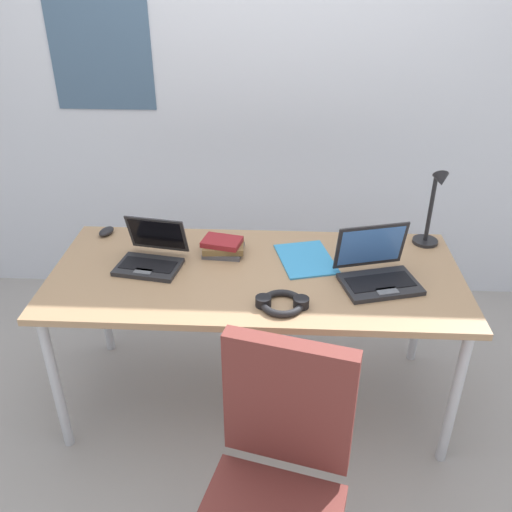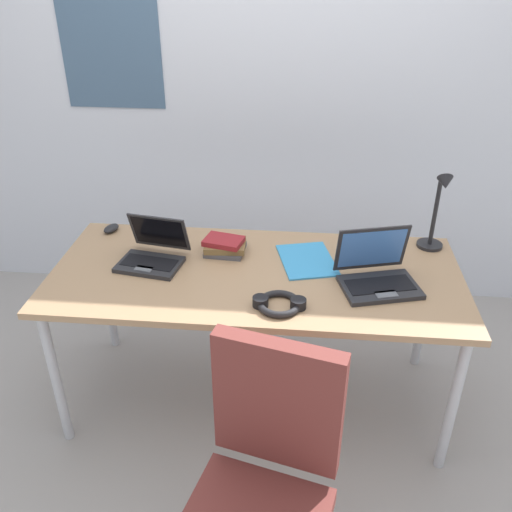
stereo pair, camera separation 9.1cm
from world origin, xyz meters
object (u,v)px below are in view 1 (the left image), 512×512
object	(u,v)px
laptop_front_right	(377,272)
cell_phone	(349,241)
desk_lamp	(433,208)
computer_mouse	(106,231)
paper_folder_front_left	(306,259)
laptop_far_corner	(151,256)
book_stack	(223,246)
headphones	(282,303)

from	to	relation	value
laptop_front_right	cell_phone	xyz separation A→B (m)	(-0.08, 0.35, -0.04)
desk_lamp	computer_mouse	xyz separation A→B (m)	(-1.56, 0.04, -0.18)
cell_phone	paper_folder_front_left	size ratio (longest dim) A/B	0.44
laptop_far_corner	cell_phone	size ratio (longest dim) A/B	2.30
desk_lamp	book_stack	distance (m)	0.98
paper_folder_front_left	cell_phone	bearing A→B (deg)	40.56
cell_phone	headphones	distance (m)	0.64
laptop_front_right	computer_mouse	xyz separation A→B (m)	(-1.27, 0.37, -0.03)
laptop_far_corner	headphones	bearing A→B (deg)	-26.92
book_stack	desk_lamp	bearing A→B (deg)	6.71
cell_phone	headphones	xyz separation A→B (m)	(-0.32, -0.55, 0.01)
book_stack	paper_folder_front_left	xyz separation A→B (m)	(0.38, -0.05, -0.03)
desk_lamp	cell_phone	size ratio (longest dim) A/B	2.94
cell_phone	headphones	bearing A→B (deg)	-93.55
computer_mouse	paper_folder_front_left	distance (m)	1.00
headphones	paper_folder_front_left	bearing A→B (deg)	74.29
laptop_front_right	paper_folder_front_left	xyz separation A→B (m)	(-0.29, 0.17, -0.04)
laptop_far_corner	computer_mouse	size ratio (longest dim) A/B	3.25
laptop_far_corner	laptop_front_right	bearing A→B (deg)	-5.41
headphones	computer_mouse	bearing A→B (deg)	146.75
desk_lamp	laptop_far_corner	world-z (taller)	desk_lamp
cell_phone	paper_folder_front_left	xyz separation A→B (m)	(-0.21, -0.18, -0.00)
laptop_front_right	computer_mouse	world-z (taller)	laptop_front_right
laptop_far_corner	computer_mouse	xyz separation A→B (m)	(-0.29, 0.27, -0.02)
computer_mouse	laptop_far_corner	bearing A→B (deg)	-24.31
desk_lamp	paper_folder_front_left	xyz separation A→B (m)	(-0.58, -0.16, -0.19)
headphones	laptop_front_right	bearing A→B (deg)	27.18
laptop_far_corner	desk_lamp	bearing A→B (deg)	10.43
book_stack	paper_folder_front_left	size ratio (longest dim) A/B	0.65
computer_mouse	book_stack	xyz separation A→B (m)	(0.60, -0.15, 0.02)
laptop_front_right	laptop_far_corner	size ratio (longest dim) A/B	1.19
computer_mouse	headphones	size ratio (longest dim) A/B	0.45
desk_lamp	laptop_far_corner	distance (m)	1.30
laptop_front_right	desk_lamp	bearing A→B (deg)	49.10
laptop_front_right	computer_mouse	bearing A→B (deg)	163.87
laptop_far_corner	cell_phone	world-z (taller)	laptop_far_corner
laptop_front_right	cell_phone	bearing A→B (deg)	103.37
laptop_far_corner	computer_mouse	world-z (taller)	laptop_far_corner
desk_lamp	computer_mouse	bearing A→B (deg)	178.49
cell_phone	book_stack	size ratio (longest dim) A/B	0.68
desk_lamp	book_stack	size ratio (longest dim) A/B	2.00
laptop_far_corner	paper_folder_front_left	distance (m)	0.70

